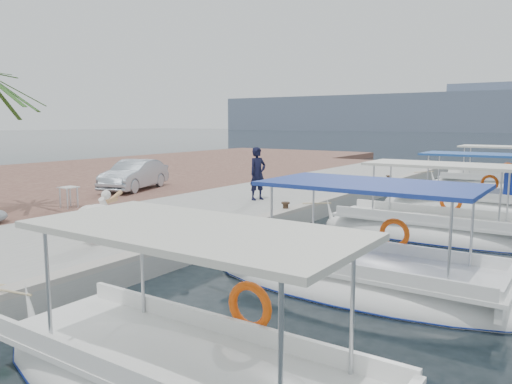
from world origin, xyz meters
The scene contains 14 objects.
ground centered at (0.00, 0.00, 0.00)m, with size 400.00×400.00×0.00m, color black.
concrete_quay centered at (-3.00, 5.00, 0.25)m, with size 6.00×40.00×0.50m, color #9C9C97.
quay_curb centered at (-0.22, 5.00, 0.56)m, with size 0.44×40.00×0.12m, color #AAA297.
cobblestone_strip centered at (-8.00, 5.00, 0.25)m, with size 4.00×40.00×0.50m, color brown.
land_backing centered at (-18.00, 5.00, 0.24)m, with size 16.00×60.00×0.48m, color brown.
fishing_caique_b centered at (4.09, -3.02, 0.12)m, with size 7.01×2.51×2.83m.
fishing_caique_c centered at (4.06, 2.58, 0.13)m, with size 6.95×2.07×2.83m.
fishing_caique_d centered at (4.36, 8.25, 0.19)m, with size 7.33×2.31×2.83m.
fishing_caique_e centered at (3.98, 15.52, 0.12)m, with size 6.78×2.16×2.83m.
mooring_bollards centered at (-0.35, 1.50, 0.69)m, with size 0.28×20.28×0.33m.
pelican centered at (-1.94, -4.73, 1.15)m, with size 0.83×1.62×1.26m.
fisherman centered at (-2.54, 3.14, 1.50)m, with size 0.73×0.48×2.00m, color black.
parked_car centered at (-8.63, 2.57, 1.15)m, with size 1.37×3.94×1.30m, color #B2BECB.
folding_table centered at (-6.93, -1.97, 1.02)m, with size 0.55×0.55×0.73m.
Camera 1 is at (7.83, -12.42, 3.42)m, focal length 35.00 mm.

